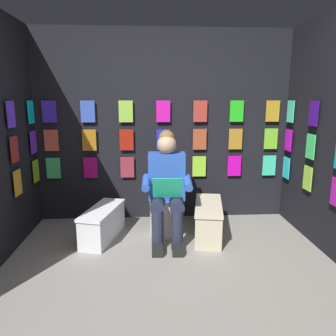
% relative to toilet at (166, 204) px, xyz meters
% --- Properties ---
extents(ground_plane, '(30.00, 30.00, 0.00)m').
position_rel_toilet_xyz_m(ground_plane, '(0.01, 1.57, -0.33)').
color(ground_plane, gray).
extents(display_wall_back, '(3.22, 0.14, 2.35)m').
position_rel_toilet_xyz_m(display_wall_back, '(0.01, -0.51, 0.85)').
color(display_wall_back, black).
rests_on(display_wall_back, ground).
extents(display_wall_left, '(0.14, 2.02, 2.35)m').
position_rel_toilet_xyz_m(display_wall_left, '(-1.60, 0.56, 0.85)').
color(display_wall_left, black).
rests_on(display_wall_left, ground).
extents(toilet, '(0.41, 0.56, 0.77)m').
position_rel_toilet_xyz_m(toilet, '(0.00, 0.00, 0.00)').
color(toilet, white).
rests_on(toilet, ground).
extents(person_reading, '(0.54, 0.69, 1.19)m').
position_rel_toilet_xyz_m(person_reading, '(0.01, 0.23, 0.27)').
color(person_reading, blue).
rests_on(person_reading, ground).
extents(comic_longbox_near, '(0.42, 0.84, 0.38)m').
position_rel_toilet_xyz_m(comic_longbox_near, '(-0.46, 0.18, -0.14)').
color(comic_longbox_near, beige).
rests_on(comic_longbox_near, ground).
extents(comic_longbox_far, '(0.45, 0.79, 0.35)m').
position_rel_toilet_xyz_m(comic_longbox_far, '(0.71, 0.18, -0.15)').
color(comic_longbox_far, silver).
rests_on(comic_longbox_far, ground).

